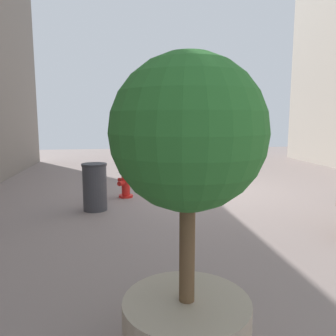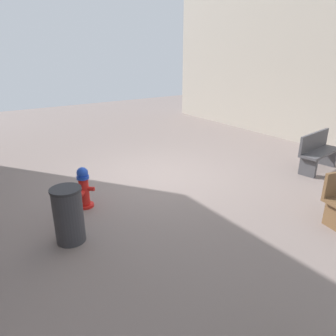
% 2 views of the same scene
% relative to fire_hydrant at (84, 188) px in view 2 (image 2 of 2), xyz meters
% --- Properties ---
extents(ground_plane, '(23.40, 23.40, 0.00)m').
position_rel_fire_hydrant_xyz_m(ground_plane, '(-2.02, -0.47, -0.40)').
color(ground_plane, gray).
extents(fire_hydrant, '(0.37, 0.37, 0.81)m').
position_rel_fire_hydrant_xyz_m(fire_hydrant, '(0.00, 0.00, 0.00)').
color(fire_hydrant, red).
rests_on(fire_hydrant, ground_plane).
extents(bench_near, '(1.45, 0.61, 0.95)m').
position_rel_fire_hydrant_xyz_m(bench_near, '(-5.53, 1.36, 0.08)').
color(bench_near, '#4C4C51').
rests_on(bench_near, ground_plane).
extents(trash_bin, '(0.47, 0.47, 0.90)m').
position_rel_fire_hydrant_xyz_m(trash_bin, '(0.60, 0.98, 0.05)').
color(trash_bin, '#38383D').
rests_on(trash_bin, ground_plane).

